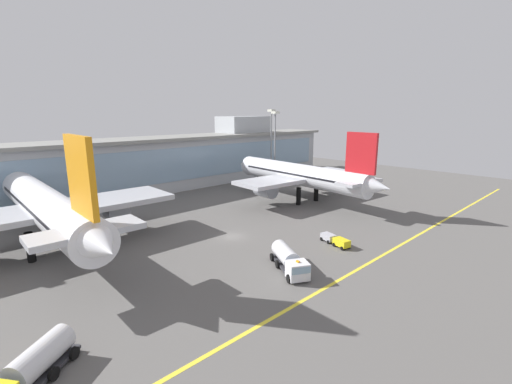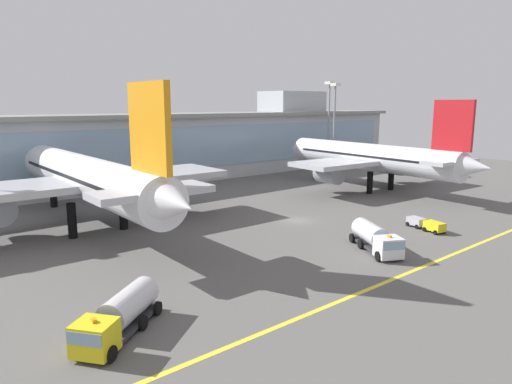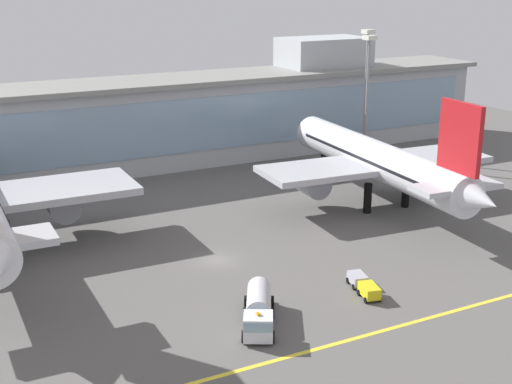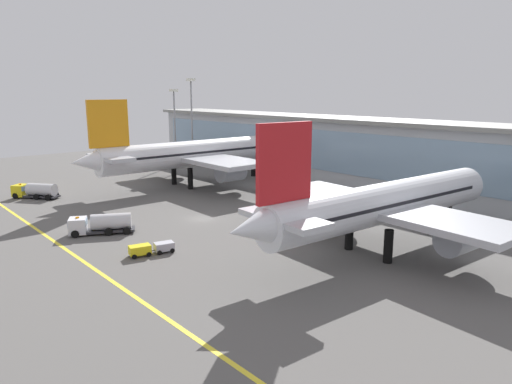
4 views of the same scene
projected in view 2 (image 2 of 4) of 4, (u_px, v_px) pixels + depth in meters
ground_plane at (297, 221)px, 66.62m from camera, size 197.38×197.38×0.00m
taxiway_centreline_stripe at (441, 259)px, 50.05m from camera, size 157.90×0.50×0.01m
terminal_building at (160, 146)px, 98.26m from camera, size 143.98×14.00×19.67m
airliner_near_left at (88, 178)px, 61.25m from camera, size 38.51×52.69×18.65m
airliner_near_right at (370, 158)px, 89.55m from camera, size 33.77×47.27×17.15m
fuel_tanker_truck at (376, 238)px, 52.54m from camera, size 6.46×9.11×2.90m
baggage_tug_near at (118, 316)px, 33.32m from camera, size 8.69×7.38×2.90m
service_truck_far at (426, 224)px, 61.62m from camera, size 2.90×5.79×1.40m
apron_light_mast_centre at (335, 114)px, 110.98m from camera, size 1.80×1.80×21.29m
apron_light_mast_far_east at (329, 112)px, 115.82m from camera, size 1.80×1.80×21.89m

